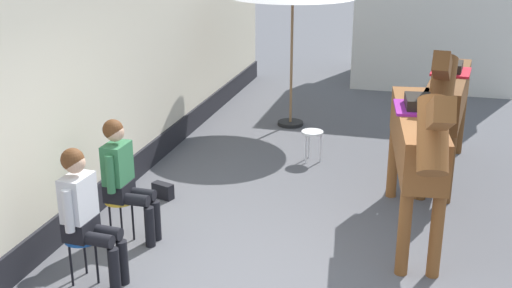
{
  "coord_description": "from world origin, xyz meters",
  "views": [
    {
      "loc": [
        1.36,
        -5.27,
        3.41
      ],
      "look_at": [
        -0.4,
        1.2,
        1.05
      ],
      "focal_mm": 45.46,
      "sensor_mm": 36.0,
      "label": 1
    }
  ],
  "objects_px": {
    "saddled_horse_near": "(418,139)",
    "seated_visitor_near": "(85,210)",
    "spare_stool_white": "(312,135)",
    "satchel_bag": "(163,191)",
    "seated_visitor_far": "(123,174)",
    "saddled_horse_far": "(447,96)"
  },
  "relations": [
    {
      "from": "saddled_horse_near",
      "to": "seated_visitor_near",
      "type": "bearing_deg",
      "value": -148.64
    },
    {
      "from": "seated_visitor_far",
      "to": "satchel_bag",
      "type": "relative_size",
      "value": 4.96
    },
    {
      "from": "seated_visitor_far",
      "to": "satchel_bag",
      "type": "height_order",
      "value": "seated_visitor_far"
    },
    {
      "from": "seated_visitor_near",
      "to": "satchel_bag",
      "type": "bearing_deg",
      "value": 93.09
    },
    {
      "from": "seated_visitor_far",
      "to": "saddled_horse_near",
      "type": "distance_m",
      "value": 3.2
    },
    {
      "from": "spare_stool_white",
      "to": "satchel_bag",
      "type": "distance_m",
      "value": 2.43
    },
    {
      "from": "seated_visitor_near",
      "to": "saddled_horse_near",
      "type": "relative_size",
      "value": 0.46
    },
    {
      "from": "spare_stool_white",
      "to": "saddled_horse_near",
      "type": "bearing_deg",
      "value": -53.75
    },
    {
      "from": "seated_visitor_far",
      "to": "saddled_horse_near",
      "type": "height_order",
      "value": "saddled_horse_near"
    },
    {
      "from": "satchel_bag",
      "to": "spare_stool_white",
      "type": "bearing_deg",
      "value": 66.8
    },
    {
      "from": "seated_visitor_far",
      "to": "saddled_horse_far",
      "type": "distance_m",
      "value": 4.4
    },
    {
      "from": "saddled_horse_near",
      "to": "spare_stool_white",
      "type": "xyz_separation_m",
      "value": [
        -1.51,
        2.06,
        -0.76
      ]
    },
    {
      "from": "saddled_horse_near",
      "to": "satchel_bag",
      "type": "relative_size",
      "value": 10.68
    },
    {
      "from": "seated_visitor_far",
      "to": "spare_stool_white",
      "type": "relative_size",
      "value": 3.02
    },
    {
      "from": "seated_visitor_far",
      "to": "spare_stool_white",
      "type": "distance_m",
      "value": 3.35
    },
    {
      "from": "seated_visitor_far",
      "to": "spare_stool_white",
      "type": "xyz_separation_m",
      "value": [
        1.53,
        2.95,
        -0.38
      ]
    },
    {
      "from": "seated_visitor_near",
      "to": "saddled_horse_far",
      "type": "xyz_separation_m",
      "value": [
        3.3,
        3.74,
        0.38
      ]
    },
    {
      "from": "saddled_horse_near",
      "to": "satchel_bag",
      "type": "xyz_separation_m",
      "value": [
        -3.1,
        0.24,
        -1.06
      ]
    },
    {
      "from": "seated_visitor_near",
      "to": "saddled_horse_near",
      "type": "distance_m",
      "value": 3.52
    },
    {
      "from": "seated_visitor_far",
      "to": "saddled_horse_far",
      "type": "xyz_separation_m",
      "value": [
        3.36,
        2.81,
        0.38
      ]
    },
    {
      "from": "satchel_bag",
      "to": "saddled_horse_near",
      "type": "bearing_deg",
      "value": 13.57
    },
    {
      "from": "saddled_horse_far",
      "to": "seated_visitor_far",
      "type": "bearing_deg",
      "value": -140.04
    }
  ]
}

